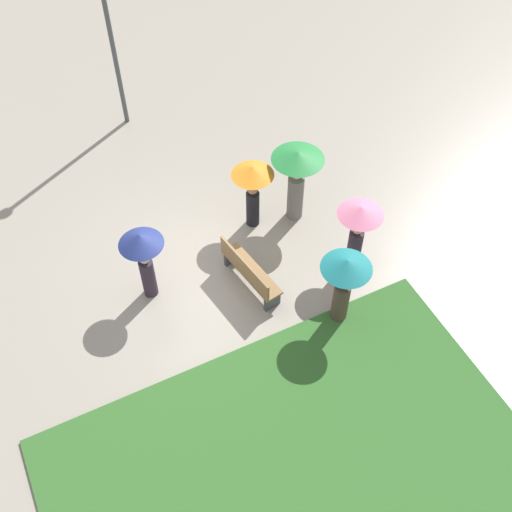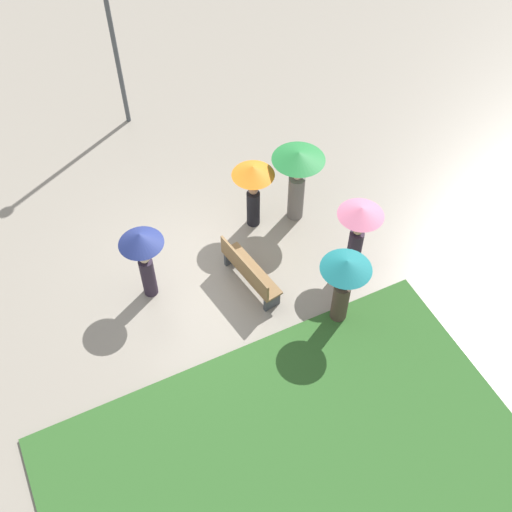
# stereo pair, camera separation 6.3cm
# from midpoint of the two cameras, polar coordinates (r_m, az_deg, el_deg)

# --- Properties ---
(ground_plane) EXTENTS (90.00, 90.00, 0.00)m
(ground_plane) POSITION_cam_midpoint_polar(r_m,az_deg,el_deg) (14.15, -6.03, -1.53)
(ground_plane) COLOR gray
(lawn_patch_near) EXTENTS (6.23, 8.38, 0.06)m
(lawn_patch_near) POSITION_cam_midpoint_polar(r_m,az_deg,el_deg) (11.74, 4.49, -20.41)
(lawn_patch_near) COLOR #2D5B26
(lawn_patch_near) RESTS_ON ground_plane
(park_bench) EXTENTS (1.74, 0.69, 0.90)m
(park_bench) POSITION_cam_midpoint_polar(r_m,az_deg,el_deg) (13.51, -0.53, -1.39)
(park_bench) COLOR brown
(park_bench) RESTS_ON ground_plane
(lamp_post) EXTENTS (0.32, 0.32, 4.96)m
(lamp_post) POSITION_cam_midpoint_polar(r_m,az_deg,el_deg) (16.41, -12.87, 20.29)
(lamp_post) COLOR #474C51
(lamp_post) RESTS_ON ground_plane
(crowd_person_pink) EXTENTS (0.97, 0.97, 1.81)m
(crowd_person_pink) POSITION_cam_midpoint_polar(r_m,az_deg,el_deg) (13.43, 9.25, 2.70)
(crowd_person_pink) COLOR #2D2333
(crowd_person_pink) RESTS_ON ground_plane
(crowd_person_green) EXTENTS (1.17, 1.17, 1.95)m
(crowd_person_green) POSITION_cam_midpoint_polar(r_m,az_deg,el_deg) (14.28, 3.84, 7.41)
(crowd_person_green) COLOR slate
(crowd_person_green) RESTS_ON ground_plane
(crowd_person_navy) EXTENTS (0.91, 0.91, 1.87)m
(crowd_person_navy) POSITION_cam_midpoint_polar(r_m,az_deg,el_deg) (12.89, -9.89, 0.45)
(crowd_person_navy) COLOR #2D2333
(crowd_person_navy) RESTS_ON ground_plane
(crowd_person_orange) EXTENTS (0.95, 0.95, 1.77)m
(crowd_person_orange) POSITION_cam_midpoint_polar(r_m,az_deg,el_deg) (14.12, -0.13, 6.54)
(crowd_person_orange) COLOR black
(crowd_person_orange) RESTS_ON ground_plane
(crowd_person_teal) EXTENTS (1.00, 1.00, 1.85)m
(crowd_person_teal) POSITION_cam_midpoint_polar(r_m,az_deg,el_deg) (12.45, 8.00, -2.00)
(crowd_person_teal) COLOR #47382D
(crowd_person_teal) RESTS_ON ground_plane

